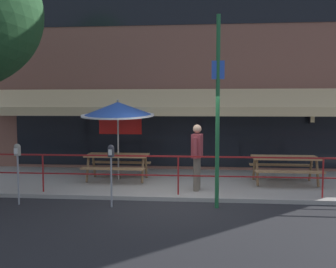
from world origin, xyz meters
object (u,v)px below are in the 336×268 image
object	(u,v)px
parking_meter_near	(17,156)
parking_meter_far	(111,157)
picnic_table_centre	(285,162)
patio_umbrella_left	(118,109)
street_sign_pole	(218,110)
picnic_table_left	(117,160)
pedestrian_walking	(197,154)

from	to	relation	value
parking_meter_near	parking_meter_far	distance (m)	2.20
picnic_table_centre	parking_meter_near	bearing A→B (deg)	-159.48
patio_umbrella_left	parking_meter_far	xyz separation A→B (m)	(0.44, -2.65, -1.03)
street_sign_pole	parking_meter_far	bearing A→B (deg)	-176.22
parking_meter_far	patio_umbrella_left	bearing A→B (deg)	99.38
street_sign_pole	picnic_table_left	bearing A→B (deg)	139.91
pedestrian_walking	street_sign_pole	bearing A→B (deg)	-69.95
pedestrian_walking	street_sign_pole	distance (m)	1.77
picnic_table_left	picnic_table_centre	distance (m)	4.79
street_sign_pole	parking_meter_near	bearing A→B (deg)	-178.29
parking_meter_far	street_sign_pole	distance (m)	2.60
parking_meter_far	parking_meter_near	bearing A→B (deg)	179.48
pedestrian_walking	parking_meter_far	bearing A→B (deg)	-143.20
picnic_table_left	parking_meter_near	bearing A→B (deg)	-125.17
patio_umbrella_left	parking_meter_near	world-z (taller)	patio_umbrella_left
picnic_table_centre	street_sign_pole	xyz separation A→B (m)	(-1.98, -2.32, 1.49)
street_sign_pole	patio_umbrella_left	bearing A→B (deg)	138.39
pedestrian_walking	parking_meter_near	world-z (taller)	pedestrian_walking
parking_meter_near	street_sign_pole	size ratio (longest dim) A/B	0.33
patio_umbrella_left	picnic_table_centre	bearing A→B (deg)	-2.14
picnic_table_centre	patio_umbrella_left	xyz separation A→B (m)	(-4.79, 0.18, 1.47)
picnic_table_centre	parking_meter_far	distance (m)	5.02
pedestrian_walking	parking_meter_far	distance (m)	2.38
picnic_table_centre	patio_umbrella_left	bearing A→B (deg)	177.86
picnic_table_left	parking_meter_near	size ratio (longest dim) A/B	1.27
picnic_table_centre	picnic_table_left	bearing A→B (deg)	179.41
street_sign_pole	picnic_table_centre	bearing A→B (deg)	49.45
picnic_table_centre	parking_meter_near	distance (m)	7.01
picnic_table_left	parking_meter_far	bearing A→B (deg)	-80.15
patio_umbrella_left	parking_meter_near	xyz separation A→B (m)	(-1.76, -2.63, -1.03)
picnic_table_left	pedestrian_walking	xyz separation A→B (m)	(2.35, -1.09, 0.35)
parking_meter_far	street_sign_pole	size ratio (longest dim) A/B	0.33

